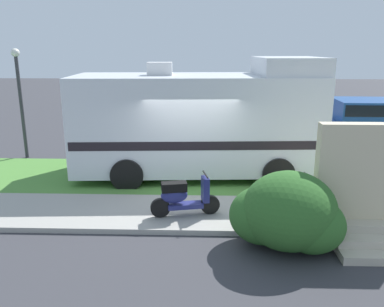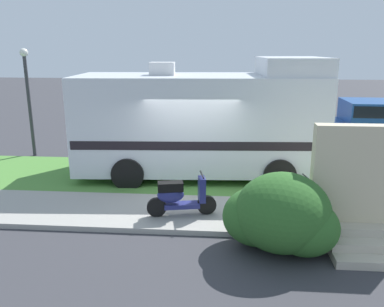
% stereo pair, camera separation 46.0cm
% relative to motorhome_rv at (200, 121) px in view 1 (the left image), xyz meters
% --- Properties ---
extents(ground_plane, '(80.00, 80.00, 0.00)m').
position_rel_motorhome_rv_xyz_m(ground_plane, '(-0.23, -1.80, -1.68)').
color(ground_plane, '#38383D').
extents(sidewalk, '(24.00, 2.00, 0.12)m').
position_rel_motorhome_rv_xyz_m(sidewalk, '(-0.23, -3.00, -1.62)').
color(sidewalk, '#9E9B93').
rests_on(sidewalk, ground).
extents(grass_strip, '(24.00, 3.40, 0.08)m').
position_rel_motorhome_rv_xyz_m(grass_strip, '(-0.23, -0.30, -1.64)').
color(grass_strip, '#4C8438').
rests_on(grass_strip, ground).
extents(motorhome_rv, '(7.22, 3.07, 3.53)m').
position_rel_motorhome_rv_xyz_m(motorhome_rv, '(0.00, 0.00, 0.00)').
color(motorhome_rv, silver).
rests_on(motorhome_rv, ground).
extents(scooter, '(1.56, 0.59, 0.97)m').
position_rel_motorhome_rv_xyz_m(scooter, '(-0.35, -3.25, -1.11)').
color(scooter, black).
rests_on(scooter, ground).
extents(bicycle, '(1.76, 0.52, 0.90)m').
position_rel_motorhome_rv_xyz_m(bicycle, '(2.03, -3.07, -1.18)').
color(bicycle, black).
rests_on(bicycle, ground).
extents(pickup_truck_near, '(5.82, 2.38, 1.79)m').
position_rel_motorhome_rv_xyz_m(pickup_truck_near, '(5.79, 4.42, -0.73)').
color(pickup_truck_near, '#1E478C').
rests_on(pickup_truck_near, ground).
extents(pickup_truck_far, '(5.57, 2.44, 1.76)m').
position_rel_motorhome_rv_xyz_m(pickup_truck_far, '(0.72, 7.34, -0.74)').
color(pickup_truck_far, silver).
rests_on(pickup_truck_far, ground).
extents(porch_steps, '(2.00, 1.26, 2.40)m').
position_rel_motorhome_rv_xyz_m(porch_steps, '(3.34, -4.09, -0.72)').
color(porch_steps, '#BCB29E').
rests_on(porch_steps, ground).
extents(bush_by_porch, '(2.16, 1.62, 1.53)m').
position_rel_motorhome_rv_xyz_m(bush_by_porch, '(1.72, -4.48, -0.96)').
color(bush_by_porch, '#2D6026').
rests_on(bush_by_porch, ground).
extents(bottle_green, '(0.07, 0.07, 0.30)m').
position_rel_motorhome_rv_xyz_m(bottle_green, '(2.77, -3.26, -1.44)').
color(bottle_green, navy).
rests_on(bottle_green, ground).
extents(street_lamp_post, '(0.28, 0.28, 3.77)m').
position_rel_motorhome_rv_xyz_m(street_lamp_post, '(-6.20, 1.80, 0.64)').
color(street_lamp_post, '#333338').
rests_on(street_lamp_post, ground).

